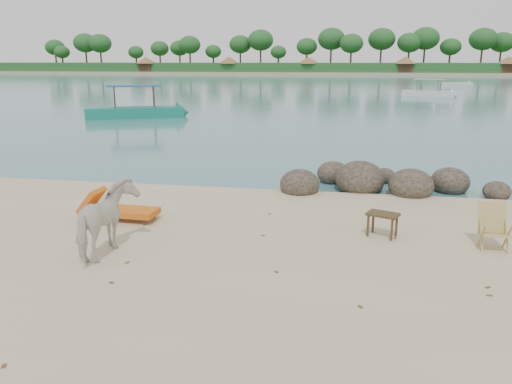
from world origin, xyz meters
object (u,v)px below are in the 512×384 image
(boulders, at_px, (377,182))
(boat_near, at_px, (134,91))
(cow, at_px, (107,222))
(deck_chair, at_px, (495,230))
(lounge_chair, at_px, (123,208))
(side_table, at_px, (382,226))

(boulders, distance_m, boat_near, 22.63)
(cow, bearing_deg, deck_chair, -169.14)
(boulders, relative_size, cow, 3.86)
(boulders, height_order, boat_near, boat_near)
(cow, bearing_deg, boulders, -132.12)
(lounge_chair, height_order, boat_near, boat_near)
(deck_chair, distance_m, boat_near, 27.43)
(side_table, relative_size, deck_chair, 0.71)
(side_table, relative_size, lounge_chair, 0.32)
(lounge_chair, bearing_deg, cow, -69.36)
(boulders, bearing_deg, boat_near, 130.89)
(boat_near, bearing_deg, deck_chair, -76.70)
(lounge_chair, height_order, deck_chair, deck_chair)
(cow, bearing_deg, lounge_chair, -73.70)
(boulders, distance_m, deck_chair, 5.02)
(deck_chair, bearing_deg, boulders, 114.11)
(cow, relative_size, deck_chair, 1.85)
(lounge_chair, bearing_deg, side_table, 1.85)
(cow, height_order, lounge_chair, cow)
(lounge_chair, relative_size, boat_near, 0.28)
(boulders, bearing_deg, deck_chair, -66.69)
(side_table, distance_m, deck_chair, 2.16)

